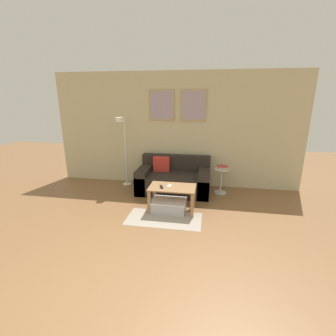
# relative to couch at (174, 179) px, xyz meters

# --- Properties ---
(ground_plane) EXTENTS (16.00, 16.00, 0.00)m
(ground_plane) POSITION_rel_couch_xyz_m (-0.05, -3.25, -0.27)
(ground_plane) COLOR brown
(wall_back) EXTENTS (5.60, 0.09, 2.55)m
(wall_back) POSITION_rel_couch_xyz_m (-0.05, 0.47, 1.02)
(wall_back) COLOR #C6BC93
(wall_back) RESTS_ON ground_plane
(area_rug) EXTENTS (1.28, 0.64, 0.01)m
(area_rug) POSITION_rel_couch_xyz_m (0.03, -1.32, -0.26)
(area_rug) COLOR #A39989
(area_rug) RESTS_ON ground_plane
(couch) EXTENTS (1.54, 0.90, 0.74)m
(couch) POSITION_rel_couch_xyz_m (0.00, 0.00, 0.00)
(couch) COLOR #28231E
(couch) RESTS_ON ground_plane
(coffee_table) EXTENTS (0.83, 0.50, 0.46)m
(coffee_table) POSITION_rel_couch_xyz_m (0.11, -0.96, 0.09)
(coffee_table) COLOR #997047
(coffee_table) RESTS_ON ground_plane
(storage_bin) EXTENTS (0.62, 0.42, 0.21)m
(storage_bin) POSITION_rel_couch_xyz_m (0.06, -1.00, -0.16)
(storage_bin) COLOR #B2B2B7
(storage_bin) RESTS_ON ground_plane
(floor_lamp) EXTENTS (0.20, 0.46, 1.59)m
(floor_lamp) POSITION_rel_couch_xyz_m (-1.16, 0.07, 0.78)
(floor_lamp) COLOR white
(floor_lamp) RESTS_ON ground_plane
(side_table) EXTENTS (0.32, 0.32, 0.54)m
(side_table) POSITION_rel_couch_xyz_m (1.02, 0.05, 0.06)
(side_table) COLOR silver
(side_table) RESTS_ON ground_plane
(book_stack) EXTENTS (0.22, 0.19, 0.06)m
(book_stack) POSITION_rel_couch_xyz_m (1.02, 0.07, 0.31)
(book_stack) COLOR silver
(book_stack) RESTS_ON side_table
(remote_control) EXTENTS (0.09, 0.15, 0.02)m
(remote_control) POSITION_rel_couch_xyz_m (-0.07, -1.02, 0.20)
(remote_control) COLOR black
(remote_control) RESTS_ON coffee_table
(cell_phone) EXTENTS (0.07, 0.14, 0.01)m
(cell_phone) POSITION_rel_couch_xyz_m (0.05, -0.93, 0.20)
(cell_phone) COLOR silver
(cell_phone) RESTS_ON coffee_table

